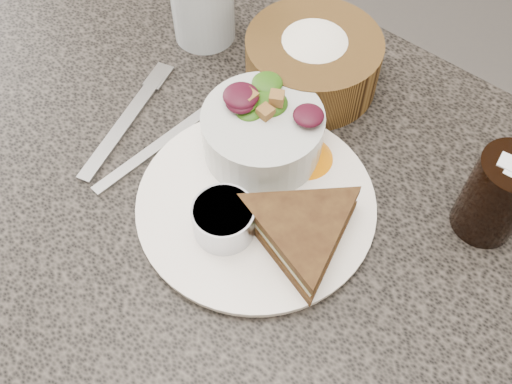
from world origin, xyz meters
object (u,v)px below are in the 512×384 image
Objects in this scene: bread_basket at (313,54)px; cola_glass at (500,193)px; dining_table at (247,317)px; salad_bowl at (263,127)px; dinner_plate at (256,204)px; dressing_ramekin at (224,220)px; sandwich at (302,231)px.

cola_glass is (0.28, -0.05, 0.01)m from bread_basket.
dining_table is 0.43m from salad_bowl.
dinner_plate is 1.55× the size of bread_basket.
dressing_ramekin is (-0.00, -0.05, 0.03)m from dinner_plate.
bread_basket is (-0.05, 0.20, 0.42)m from dining_table.
bread_basket is at bearing 109.66° from dinner_plate.
cola_glass is at bearing -10.27° from bread_basket.
salad_bowl reaches higher than dining_table.
dressing_ramekin reaches higher than dinner_plate.
salad_bowl is at bearing -78.09° from bread_basket.
sandwich is at bearing -55.57° from bread_basket.
salad_bowl is at bearing 124.08° from dinner_plate.
dressing_ramekin is (0.04, -0.11, -0.02)m from salad_bowl.
dinner_plate is 0.21m from bread_basket.
dressing_ramekin is (0.02, -0.05, 0.41)m from dining_table.
dining_table is 0.47m from bread_basket.
bread_basket reaches higher than dining_table.
dinner_plate is at bearing -144.73° from cola_glass.
dinner_plate is 2.22× the size of cola_glass.
sandwich is at bearing -6.14° from dinner_plate.
dining_table is at bearing -168.26° from sandwich.
salad_bowl is at bearing 109.22° from dressing_ramekin.
dining_table is 5.80× the size of bread_basket.
dressing_ramekin is 0.26m from bread_basket.
bread_basket is (-0.07, 0.20, 0.04)m from dinner_plate.
salad_bowl is (-0.02, 0.06, 0.43)m from dining_table.
dressing_ramekin reaches higher than dining_table.
cola_glass is at bearing 18.78° from salad_bowl.
dressing_ramekin is (-0.07, -0.04, -0.00)m from sandwich.
dining_table is at bearing -146.96° from cola_glass.
dining_table is 0.51m from cola_glass.
bread_basket is at bearing 140.40° from sandwich.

